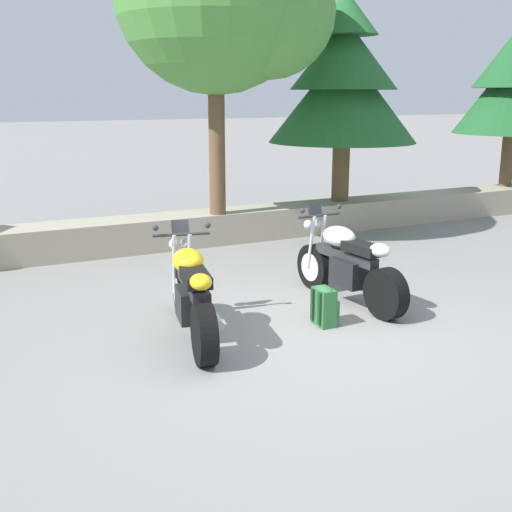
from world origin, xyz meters
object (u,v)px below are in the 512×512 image
object	(u,v)px
rider_backpack	(324,305)
motorcycle_yellow_near_left	(192,295)
motorcycle_white_centre	(347,265)
pine_tree_mid_right	(344,80)

from	to	relation	value
rider_backpack	motorcycle_yellow_near_left	bearing A→B (deg)	168.69
motorcycle_white_centre	motorcycle_yellow_near_left	bearing A→B (deg)	-172.10
rider_backpack	motorcycle_white_centre	bearing A→B (deg)	40.68
motorcycle_white_centre	rider_backpack	world-z (taller)	motorcycle_white_centre
motorcycle_yellow_near_left	rider_backpack	distance (m)	1.56
motorcycle_white_centre	rider_backpack	xyz separation A→B (m)	(-0.71, -0.61, -0.24)
motorcycle_yellow_near_left	motorcycle_white_centre	world-z (taller)	same
rider_backpack	pine_tree_mid_right	xyz separation A→B (m)	(3.24, 4.63, 2.61)
motorcycle_yellow_near_left	rider_backpack	xyz separation A→B (m)	(1.51, -0.30, -0.24)
pine_tree_mid_right	motorcycle_yellow_near_left	bearing A→B (deg)	-137.65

